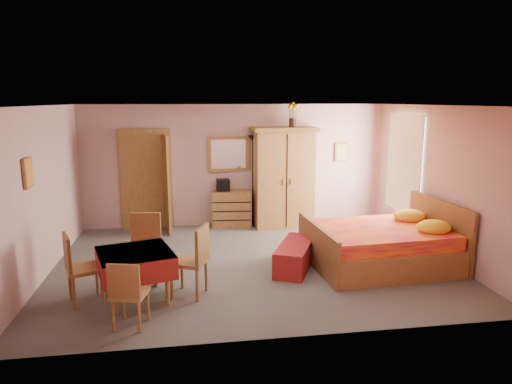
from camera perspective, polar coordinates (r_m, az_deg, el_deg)
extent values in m
plane|color=#5E5953|center=(7.76, -0.40, -8.81)|extent=(6.50, 6.50, 0.00)
plane|color=brown|center=(7.28, -0.43, 10.76)|extent=(6.50, 6.50, 0.00)
cube|color=tan|center=(9.86, -2.50, 3.35)|extent=(6.50, 0.10, 2.60)
cube|color=tan|center=(5.02, 3.68, -4.64)|extent=(6.50, 0.10, 2.60)
cube|color=tan|center=(7.66, -25.23, -0.09)|extent=(0.10, 5.00, 2.60)
cube|color=tan|center=(8.50, 21.82, 1.23)|extent=(0.10, 5.00, 2.60)
cube|color=#9E6B35|center=(9.86, -13.52, 1.42)|extent=(1.06, 0.12, 2.15)
cube|color=white|center=(9.50, 18.06, 3.40)|extent=(0.08, 1.40, 1.95)
cube|color=orange|center=(7.03, -26.63, 2.15)|extent=(0.04, 0.32, 0.42)
cube|color=#D8BF59|center=(10.32, 10.65, 4.92)|extent=(0.30, 0.04, 0.40)
cube|color=#915F31|center=(9.80, -3.05, -2.11)|extent=(0.86, 0.48, 0.78)
cube|color=silver|center=(9.81, -3.24, 4.77)|extent=(0.95, 0.11, 0.75)
cube|color=black|center=(9.71, -4.15, 0.88)|extent=(0.28, 0.21, 0.26)
cube|color=black|center=(9.83, -0.39, 1.44)|extent=(0.32, 0.32, 1.96)
cube|color=#A76F38|center=(9.73, 3.43, 1.83)|extent=(1.39, 0.76, 2.13)
cube|color=yellow|center=(9.69, 4.60, 9.63)|extent=(0.22, 0.22, 0.51)
cube|color=red|center=(7.77, 15.23, -5.13)|extent=(2.37, 1.92, 1.05)
cube|color=maroon|center=(7.49, 4.91, -7.94)|extent=(0.94, 1.32, 0.41)
cube|color=maroon|center=(6.49, -14.76, -10.11)|extent=(1.16, 1.16, 0.69)
cube|color=#AA7339|center=(5.78, -15.46, -12.04)|extent=(0.47, 0.47, 0.85)
cube|color=olive|center=(7.07, -13.86, -6.89)|extent=(0.51, 0.51, 1.01)
cube|color=#AD723A|center=(6.59, -20.65, -8.88)|extent=(0.57, 0.57, 0.96)
cube|color=#966433|center=(6.45, -8.41, -8.49)|extent=(0.59, 0.59, 1.00)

